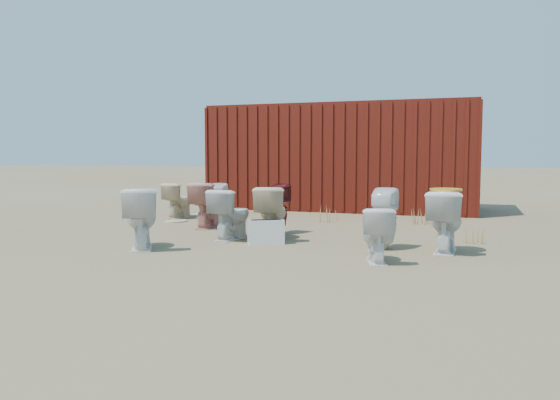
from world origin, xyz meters
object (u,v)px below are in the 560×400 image
(toilet_front_c, at_px, (231,214))
(loose_tank, at_px, (266,232))
(toilet_front_a, at_px, (140,218))
(toilet_back_beige_right, at_px, (272,213))
(toilet_front_maroon, at_px, (276,209))
(toilet_back_e, at_px, (383,219))
(toilet_front_e, at_px, (376,234))
(toilet_front_pink, at_px, (207,205))
(shipping_container, at_px, (344,157))
(toilet_back_beige_left, at_px, (179,200))
(toilet_back_a, at_px, (218,203))
(toilet_back_yellowlid, at_px, (445,221))

(toilet_front_c, distance_m, loose_tank, 0.73)
(toilet_front_a, relative_size, toilet_back_beige_right, 1.03)
(toilet_front_maroon, height_order, toilet_back_e, toilet_back_e)
(toilet_front_e, height_order, toilet_back_e, toilet_back_e)
(toilet_front_a, xyz_separation_m, toilet_front_pink, (-0.12, 2.20, -0.02))
(shipping_container, xyz_separation_m, toilet_front_e, (1.80, -6.33, -0.87))
(toilet_front_pink, bearing_deg, toilet_back_beige_left, -49.61)
(toilet_front_a, distance_m, toilet_front_e, 3.15)
(shipping_container, height_order, toilet_front_e, shipping_container)
(toilet_back_beige_left, xyz_separation_m, toilet_back_e, (4.42, -2.34, 0.06))
(shipping_container, distance_m, toilet_front_pink, 4.55)
(toilet_back_e, bearing_deg, toilet_back_beige_right, -6.11)
(toilet_back_beige_left, distance_m, loose_tank, 3.74)
(toilet_back_a, bearing_deg, toilet_front_maroon, 137.44)
(toilet_front_a, height_order, toilet_front_maroon, toilet_front_a)
(toilet_back_a, relative_size, toilet_back_beige_left, 1.06)
(toilet_front_pink, height_order, toilet_back_a, toilet_front_pink)
(toilet_back_a, distance_m, toilet_back_beige_right, 2.15)
(toilet_front_a, xyz_separation_m, toilet_back_yellowlid, (3.89, 1.06, -0.01))
(toilet_back_a, xyz_separation_m, loose_tank, (1.66, -1.90, -0.20))
(toilet_front_a, bearing_deg, toilet_front_pink, -118.10)
(toilet_back_beige_right, height_order, loose_tank, toilet_back_beige_right)
(toilet_front_a, distance_m, toilet_back_e, 3.25)
(toilet_front_pink, distance_m, toilet_back_yellowlid, 4.16)
(toilet_front_c, bearing_deg, toilet_front_pink, -40.41)
(toilet_back_beige_left, relative_size, toilet_back_beige_right, 0.88)
(shipping_container, xyz_separation_m, loose_tank, (0.12, -5.56, -1.02))
(toilet_back_beige_right, bearing_deg, toilet_back_yellowlid, 162.72)
(toilet_front_c, relative_size, toilet_back_yellowlid, 0.94)
(toilet_front_c, bearing_deg, toilet_back_yellowlid, -173.16)
(toilet_back_a, xyz_separation_m, toilet_back_beige_left, (-1.14, 0.57, -0.02))
(toilet_front_c, relative_size, toilet_back_a, 1.02)
(shipping_container, distance_m, loose_tank, 5.66)
(toilet_front_maroon, relative_size, toilet_back_yellowlid, 1.00)
(toilet_front_a, bearing_deg, toilet_back_a, -117.32)
(toilet_front_c, relative_size, toilet_back_e, 0.92)
(toilet_front_maroon, bearing_deg, toilet_front_c, 71.95)
(shipping_container, xyz_separation_m, toilet_back_beige_right, (0.05, -5.12, -0.80))
(toilet_back_e, bearing_deg, toilet_back_yellowlid, -172.03)
(toilet_front_a, relative_size, toilet_front_pink, 1.04)
(toilet_front_a, relative_size, toilet_back_a, 1.11)
(toilet_front_a, height_order, loose_tank, toilet_front_a)
(toilet_back_yellowlid, bearing_deg, toilet_back_a, -20.67)
(toilet_front_a, distance_m, toilet_front_c, 1.40)
(toilet_back_yellowlid, bearing_deg, toilet_back_beige_right, -3.78)
(toilet_front_maroon, height_order, toilet_front_e, toilet_front_maroon)
(toilet_front_maroon, xyz_separation_m, toilet_back_beige_left, (-2.60, 1.47, -0.05))
(toilet_back_beige_left, distance_m, toilet_back_e, 5.00)
(toilet_front_e, bearing_deg, shipping_container, -91.12)
(shipping_container, height_order, toilet_front_pink, shipping_container)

